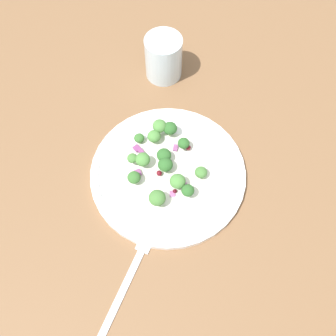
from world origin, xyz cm
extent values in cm
cube|color=brown|center=(0.00, 0.00, -1.00)|extent=(180.00, 180.00, 2.00)
cylinder|color=white|center=(-0.89, 0.62, 0.60)|extent=(28.61, 28.61, 1.20)
torus|color=white|center=(-0.89, 0.62, 1.20)|extent=(27.32, 27.32, 1.00)
cylinder|color=white|center=(-0.89, 0.62, 1.30)|extent=(16.59, 16.59, 0.20)
cylinder|color=#9EC684|center=(2.47, -5.16, 2.33)|extent=(0.73, 0.73, 0.73)
ellipsoid|color=#477A38|center=(2.47, -5.16, 3.21)|extent=(1.94, 1.94, 1.46)
cylinder|color=#9EC684|center=(4.76, 3.70, 2.15)|extent=(1.11, 1.11, 1.11)
ellipsoid|color=#477A38|center=(4.76, 3.70, 3.48)|extent=(2.96, 2.96, 2.22)
cylinder|color=#9EC684|center=(-4.49, 5.41, 1.69)|extent=(0.85, 0.85, 0.85)
ellipsoid|color=#477A38|center=(-4.49, 5.41, 2.71)|extent=(2.27, 2.27, 1.71)
cylinder|color=#9EC684|center=(4.82, -2.17, 1.93)|extent=(0.89, 0.89, 0.89)
ellipsoid|color=#386B2D|center=(4.82, -2.17, 3.00)|extent=(2.38, 2.38, 1.79)
cylinder|color=#ADD18E|center=(-6.86, -4.85, 2.19)|extent=(1.01, 1.01, 1.01)
ellipsoid|color=#2D6028|center=(-6.86, -4.85, 3.40)|extent=(2.69, 2.69, 2.02)
cylinder|color=#9EC684|center=(0.45, 3.92, 2.13)|extent=(1.06, 1.06, 1.06)
ellipsoid|color=#4C843D|center=(0.45, 3.92, 3.40)|extent=(2.82, 2.82, 2.11)
cylinder|color=#9EC684|center=(0.06, 6.39, 2.38)|extent=(0.85, 0.85, 0.85)
ellipsoid|color=#2D6028|center=(0.06, 6.39, 3.40)|extent=(2.27, 2.27, 1.71)
cylinder|color=#ADD18E|center=(-3.64, -5.89, 1.85)|extent=(0.95, 0.95, 0.95)
ellipsoid|color=#4C843D|center=(-3.64, -5.89, 2.99)|extent=(2.54, 2.54, 1.90)
cylinder|color=#ADD18E|center=(-1.59, -7.82, 1.57)|extent=(0.74, 0.74, 0.74)
ellipsoid|color=#386B2D|center=(-1.59, -7.82, 2.46)|extent=(1.97, 1.97, 1.48)
cylinder|color=#9EC684|center=(1.39, -3.55, 2.24)|extent=(1.01, 1.01, 1.01)
ellipsoid|color=#4C843D|center=(1.39, -3.55, 3.45)|extent=(2.69, 2.69, 2.02)
cylinder|color=#8EB77A|center=(-0.84, 0.07, 2.00)|extent=(1.02, 1.02, 1.02)
ellipsoid|color=#2D6028|center=(-0.84, 0.07, 3.22)|extent=(2.72, 2.72, 2.04)
cylinder|color=#8EB77A|center=(-2.11, -1.66, 1.86)|extent=(1.01, 1.01, 1.01)
ellipsoid|color=#2D6028|center=(-2.11, -1.66, 3.07)|extent=(2.68, 2.68, 2.01)
cylinder|color=#ADD18E|center=(-5.69, -6.48, 2.50)|extent=(1.01, 1.01, 1.01)
ellipsoid|color=#4C843D|center=(-5.69, -6.48, 3.71)|extent=(2.69, 2.69, 2.02)
cylinder|color=#9EC684|center=(-6.42, -0.85, 2.18)|extent=(0.84, 0.84, 0.84)
ellipsoid|color=#2D6028|center=(-6.42, -0.85, 3.18)|extent=(2.23, 2.23, 1.67)
sphere|color=maroon|center=(0.74, -0.43, 2.04)|extent=(1.00, 1.00, 1.00)
sphere|color=maroon|center=(-6.81, 0.49, 2.15)|extent=(0.99, 0.99, 0.99)
sphere|color=#4C0A14|center=(1.11, 4.40, 1.70)|extent=(0.77, 0.77, 0.77)
cube|color=#A35B93|center=(1.73, 4.39, 1.43)|extent=(1.53, 1.55, 0.34)
cube|color=#934C84|center=(-5.29, -1.81, 1.67)|extent=(1.60, 1.46, 0.37)
cube|color=#843D75|center=(-0.12, -5.78, 1.95)|extent=(1.04, 1.50, 0.58)
cube|color=#934C84|center=(3.39, -2.91, 1.80)|extent=(1.66, 1.64, 0.37)
cube|color=#843D75|center=(-0.26, -6.81, 1.78)|extent=(1.24, 1.35, 0.44)
cube|color=#A35B93|center=(-0.94, 4.59, 1.70)|extent=(0.97, 1.08, 0.59)
cube|color=silver|center=(19.56, 10.61, 0.25)|extent=(14.36, 6.71, 0.50)
cube|color=silver|center=(10.93, 7.14, 0.25)|extent=(4.24, 3.57, 0.50)
cylinder|color=silver|center=(-17.49, -17.45, 4.66)|extent=(7.64, 7.64, 9.33)
camera|label=1|loc=(21.78, 23.53, 64.65)|focal=41.49mm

